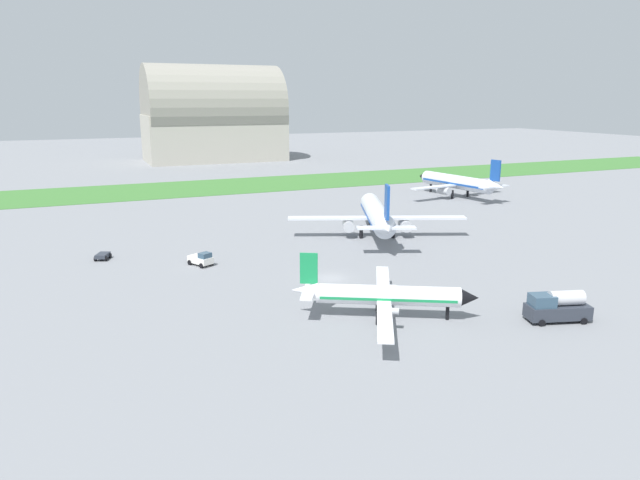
{
  "coord_description": "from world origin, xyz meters",
  "views": [
    {
      "loc": [
        -29.02,
        -64.41,
        22.53
      ],
      "look_at": [
        2.14,
        8.36,
        3.0
      ],
      "focal_mm": 32.13,
      "sensor_mm": 36.0,
      "label": 1
    }
  ],
  "objects_px": {
    "baggage_cart_midfield": "(103,256)",
    "pushback_tug_by_runway": "(201,259)",
    "airplane_parked_jet_far": "(458,182)",
    "airplane_midfield_jet": "(377,215)",
    "fuel_truck_near_gate": "(557,307)",
    "airplane_foreground_turboprop": "(384,295)"
  },
  "relations": [
    {
      "from": "airplane_foreground_turboprop",
      "to": "pushback_tug_by_runway",
      "type": "bearing_deg",
      "value": 145.17
    },
    {
      "from": "fuel_truck_near_gate",
      "to": "baggage_cart_midfield",
      "type": "distance_m",
      "value": 60.79
    },
    {
      "from": "airplane_foreground_turboprop",
      "to": "baggage_cart_midfield",
      "type": "distance_m",
      "value": 44.33
    },
    {
      "from": "fuel_truck_near_gate",
      "to": "baggage_cart_midfield",
      "type": "relative_size",
      "value": 2.4
    },
    {
      "from": "airplane_parked_jet_far",
      "to": "airplane_midfield_jet",
      "type": "bearing_deg",
      "value": 118.31
    },
    {
      "from": "fuel_truck_near_gate",
      "to": "pushback_tug_by_runway",
      "type": "xyz_separation_m",
      "value": [
        -29.76,
        35.13,
        -0.67
      ]
    },
    {
      "from": "fuel_truck_near_gate",
      "to": "baggage_cart_midfield",
      "type": "xyz_separation_m",
      "value": [
        -42.24,
        43.7,
        -1.01
      ]
    },
    {
      "from": "airplane_parked_jet_far",
      "to": "airplane_midfield_jet",
      "type": "height_order",
      "value": "airplane_midfield_jet"
    },
    {
      "from": "fuel_truck_near_gate",
      "to": "pushback_tug_by_runway",
      "type": "height_order",
      "value": "fuel_truck_near_gate"
    },
    {
      "from": "baggage_cart_midfield",
      "to": "pushback_tug_by_runway",
      "type": "distance_m",
      "value": 15.15
    },
    {
      "from": "fuel_truck_near_gate",
      "to": "airplane_foreground_turboprop",
      "type": "bearing_deg",
      "value": -9.84
    },
    {
      "from": "airplane_parked_jet_far",
      "to": "fuel_truck_near_gate",
      "type": "relative_size",
      "value": 3.97
    },
    {
      "from": "fuel_truck_near_gate",
      "to": "pushback_tug_by_runway",
      "type": "distance_m",
      "value": 46.04
    },
    {
      "from": "fuel_truck_near_gate",
      "to": "pushback_tug_by_runway",
      "type": "relative_size",
      "value": 1.72
    },
    {
      "from": "airplane_parked_jet_far",
      "to": "fuel_truck_near_gate",
      "type": "bearing_deg",
      "value": 142.38
    },
    {
      "from": "baggage_cart_midfield",
      "to": "pushback_tug_by_runway",
      "type": "relative_size",
      "value": 0.71
    },
    {
      "from": "airplane_parked_jet_far",
      "to": "fuel_truck_near_gate",
      "type": "distance_m",
      "value": 77.99
    },
    {
      "from": "airplane_midfield_jet",
      "to": "baggage_cart_midfield",
      "type": "xyz_separation_m",
      "value": [
        -43.1,
        3.22,
        -3.22
      ]
    },
    {
      "from": "airplane_foreground_turboprop",
      "to": "fuel_truck_near_gate",
      "type": "distance_m",
      "value": 17.97
    },
    {
      "from": "airplane_foreground_turboprop",
      "to": "baggage_cart_midfield",
      "type": "bearing_deg",
      "value": 154.64
    },
    {
      "from": "airplane_parked_jet_far",
      "to": "pushback_tug_by_runway",
      "type": "relative_size",
      "value": 6.83
    },
    {
      "from": "airplane_midfield_jet",
      "to": "pushback_tug_by_runway",
      "type": "height_order",
      "value": "airplane_midfield_jet"
    }
  ]
}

